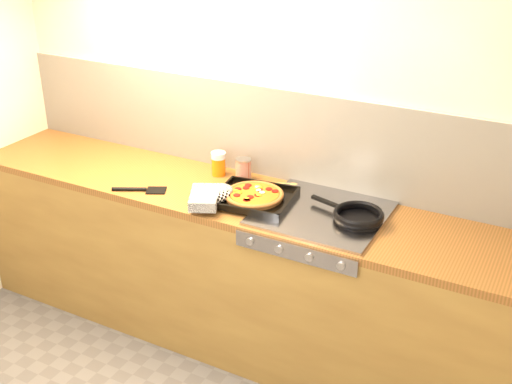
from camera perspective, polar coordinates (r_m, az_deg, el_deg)
The scene contains 9 objects.
room_shell at distance 3.43m, azimuth 0.94°, elevation 5.33°, with size 3.20×3.20×3.20m.
counter_run at distance 3.51m, azimuth -1.29°, elevation -6.90°, with size 3.20×0.62×0.90m.
stovetop at distance 3.12m, azimuth 5.86°, elevation -1.91°, with size 0.60×0.56×0.02m, color #99999E.
pizza_on_tray at distance 3.20m, azimuth -1.37°, elevation -0.33°, with size 0.51×0.48×0.06m.
frying_pan at distance 3.05m, azimuth 9.01°, elevation -2.10°, with size 0.42×0.30×0.04m.
tomato_can at distance 3.44m, azimuth -1.13°, elevation 2.03°, with size 0.11×0.11×0.12m.
juice_glass at distance 3.51m, azimuth -3.35°, elevation 2.55°, with size 0.08×0.08×0.13m.
wooden_spoon at distance 3.40m, azimuth 1.78°, elevation 0.72°, with size 0.29×0.14×0.02m.
black_spatula at distance 3.39m, azimuth -10.24°, elevation 0.21°, with size 0.27×0.17×0.02m.
Camera 1 is at (1.46, -1.48, 2.35)m, focal length 45.00 mm.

